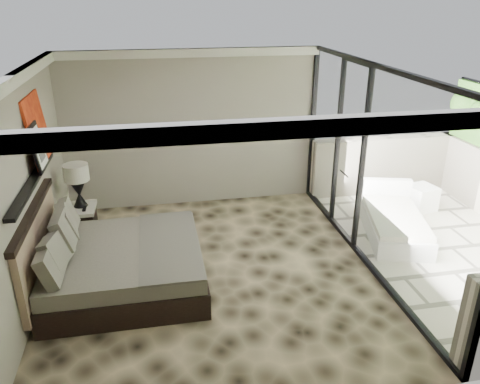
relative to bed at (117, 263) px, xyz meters
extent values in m
plane|color=black|center=(1.27, 0.08, -0.34)|extent=(5.00, 5.00, 0.00)
cube|color=silver|center=(1.27, 0.08, 2.45)|extent=(4.50, 5.00, 0.02)
cube|color=gray|center=(1.27, 2.57, 1.06)|extent=(4.50, 0.02, 2.80)
cube|color=gray|center=(-0.97, 0.08, 1.06)|extent=(0.02, 5.00, 2.80)
cube|color=white|center=(3.52, 0.08, 1.06)|extent=(0.08, 5.00, 2.80)
cube|color=beige|center=(5.02, 0.08, -0.40)|extent=(3.00, 5.00, 0.12)
cube|color=black|center=(-0.91, 0.18, 1.16)|extent=(0.12, 2.20, 0.05)
cube|color=black|center=(0.11, 0.00, -0.17)|extent=(2.02, 1.93, 0.35)
cube|color=#605B50|center=(0.11, 0.00, 0.11)|extent=(1.96, 1.87, 0.21)
cube|color=#44423B|center=(0.69, 0.00, 0.22)|extent=(0.77, 1.91, 0.03)
cube|color=#8B6F58|center=(-0.93, 0.00, 0.33)|extent=(0.08, 2.03, 0.96)
cube|color=black|center=(-0.68, 1.54, -0.06)|extent=(0.71, 0.71, 0.56)
cone|color=black|center=(-0.62, 1.58, 0.28)|extent=(0.22, 0.22, 0.20)
cone|color=black|center=(-0.62, 1.58, 0.47)|extent=(0.22, 0.22, 0.20)
cylinder|color=beige|center=(-0.62, 1.58, 0.75)|extent=(0.38, 0.38, 0.26)
cube|color=#AF3F0F|center=(-0.92, 0.92, 1.63)|extent=(0.13, 0.90, 0.90)
cube|color=black|center=(-0.87, 0.56, 1.48)|extent=(0.11, 0.50, 0.60)
cube|color=white|center=(5.29, 1.48, -0.12)|extent=(0.53, 0.53, 0.45)
cube|color=silver|center=(4.32, 0.64, -0.19)|extent=(1.26, 1.86, 0.30)
cube|color=beige|center=(4.32, 0.64, 0.00)|extent=(1.19, 1.75, 0.08)
cube|color=silver|center=(4.53, 1.41, 0.14)|extent=(0.85, 0.34, 0.37)
camera|label=1|loc=(0.61, -5.54, 3.28)|focal=35.00mm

